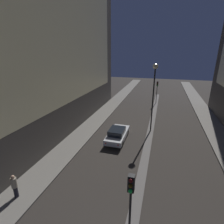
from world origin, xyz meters
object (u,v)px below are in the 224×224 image
at_px(traffic_light_mid, 157,87).
at_px(street_lamp, 154,83).
at_px(traffic_light_near, 131,195).
at_px(pedestrian_on_left_sidewalk, 15,186).
at_px(car_left_lane, 117,134).

height_order(traffic_light_mid, street_lamp, street_lamp).
distance_m(traffic_light_near, street_lamp, 14.79).
distance_m(street_lamp, pedestrian_on_left_sidewalk, 16.72).
bearing_deg(pedestrian_on_left_sidewalk, traffic_light_near, -5.96).
xyz_separation_m(traffic_light_mid, pedestrian_on_left_sidewalk, (-8.16, -27.01, -2.23)).
bearing_deg(pedestrian_on_left_sidewalk, traffic_light_mid, 73.18).
distance_m(traffic_light_near, car_left_lane, 12.00).
bearing_deg(traffic_light_near, traffic_light_mid, 90.00).
height_order(street_lamp, pedestrian_on_left_sidewalk, street_lamp).
xyz_separation_m(street_lamp, pedestrian_on_left_sidewalk, (-8.16, -13.64, -5.20)).
height_order(car_left_lane, pedestrian_on_left_sidewalk, pedestrian_on_left_sidewalk).
xyz_separation_m(traffic_light_near, traffic_light_mid, (0.00, 27.86, 0.00)).
bearing_deg(pedestrian_on_left_sidewalk, street_lamp, 59.09).
relative_size(traffic_light_mid, car_left_lane, 0.91).
relative_size(traffic_light_mid, street_lamp, 0.52).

